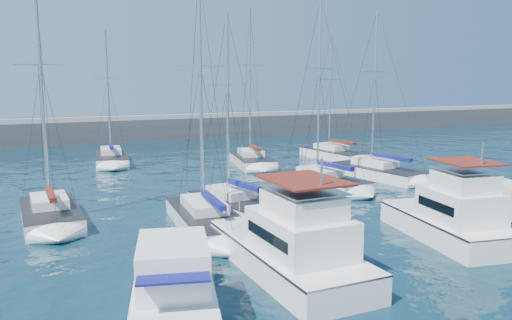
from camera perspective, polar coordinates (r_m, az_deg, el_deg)
name	(u,v)px	position (r m, az deg, el deg)	size (l,w,h in m)	color
ground	(363,244)	(26.24, 12.13, -9.33)	(220.00, 220.00, 0.00)	black
breakwater	(135,132)	(73.54, -13.62, 3.09)	(160.00, 6.00, 4.45)	#424244
motor_yacht_port_outer	(174,287)	(18.42, -9.39, -14.12)	(4.69, 7.68, 3.20)	white
motor_yacht_port_inner	(292,248)	(21.57, 4.09, -10.01)	(3.83, 9.60, 4.69)	white
motor_yacht_stbd_inner	(452,219)	(27.81, 21.51, -6.29)	(4.94, 8.46, 4.69)	white
motor_yacht_stbd_outer	(494,214)	(30.57, 25.54, -5.57)	(3.09, 6.54, 3.20)	silver
sailboat_mid_a	(51,214)	(31.46, -22.42, -5.75)	(3.16, 7.26, 14.58)	white
sailboat_mid_b	(206,219)	(28.27, -5.68, -6.76)	(3.91, 8.97, 14.41)	silver
sailboat_mid_c	(234,205)	(31.47, -2.52, -5.11)	(4.09, 7.38, 12.64)	silver
sailboat_mid_d	(323,182)	(38.82, 7.72, -2.49)	(4.23, 8.16, 14.66)	silver
sailboat_mid_e	(379,172)	(44.09, 13.83, -1.32)	(4.15, 9.01, 14.38)	white
sailboat_back_a	(111,158)	(52.60, -16.22, 0.19)	(4.24, 9.00, 13.70)	white
sailboat_back_b	(252,160)	(49.08, -0.47, -0.03)	(4.78, 8.37, 15.66)	silver
sailboat_back_c	(333,154)	(54.17, 8.85, 0.68)	(3.66, 8.60, 13.42)	white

